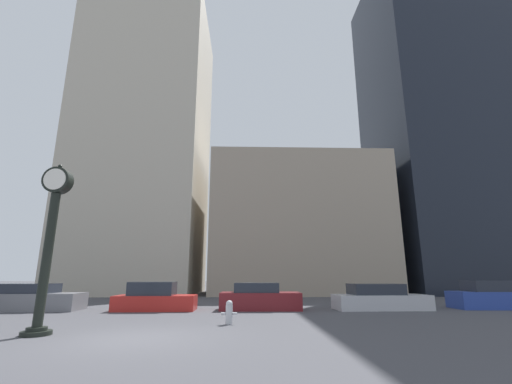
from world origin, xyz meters
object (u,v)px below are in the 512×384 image
(car_maroon, at_px, (260,298))
(fire_hydrant_near, at_px, (229,312))
(car_red, at_px, (155,298))
(car_silver, at_px, (379,299))
(car_grey, at_px, (29,299))
(car_blue, at_px, (497,297))
(street_clock, at_px, (50,237))

(car_maroon, xyz_separation_m, fire_hydrant_near, (-1.27, -5.11, -0.15))
(car_red, xyz_separation_m, car_silver, (11.07, 0.00, -0.03))
(car_maroon, distance_m, car_silver, 5.95)
(car_grey, bearing_deg, fire_hydrant_near, -29.34)
(car_blue, xyz_separation_m, fire_hydrant_near, (-13.44, -5.33, -0.19))
(car_grey, bearing_deg, street_clock, -59.63)
(car_grey, bearing_deg, car_silver, -2.62)
(car_grey, bearing_deg, car_red, -3.14)
(car_silver, height_order, car_blue, car_blue)
(car_red, xyz_separation_m, car_blue, (17.29, 0.36, 0.04))
(street_clock, xyz_separation_m, car_blue, (18.77, 7.43, -2.18))
(street_clock, height_order, car_maroon, street_clock)
(car_silver, bearing_deg, car_red, 178.11)
(street_clock, distance_m, car_silver, 14.58)
(car_blue, bearing_deg, car_maroon, -176.59)
(street_clock, height_order, car_blue, street_clock)
(street_clock, height_order, fire_hydrant_near, street_clock)
(street_clock, bearing_deg, car_silver, 29.41)
(street_clock, distance_m, car_maroon, 10.02)
(car_red, xyz_separation_m, fire_hydrant_near, (3.85, -4.97, -0.15))
(car_silver, bearing_deg, car_grey, 177.83)
(car_silver, xyz_separation_m, fire_hydrant_near, (-7.22, -4.97, -0.12))
(car_maroon, xyz_separation_m, car_blue, (12.17, 0.22, 0.04))
(car_maroon, bearing_deg, street_clock, -130.88)
(car_red, relative_size, car_blue, 0.84)
(car_grey, relative_size, car_silver, 1.05)
(car_maroon, bearing_deg, car_blue, 2.62)
(fire_hydrant_near, bearing_deg, car_silver, 34.55)
(fire_hydrant_near, bearing_deg, car_blue, 21.65)
(car_maroon, xyz_separation_m, car_silver, (5.95, -0.14, -0.03))
(street_clock, xyz_separation_m, fire_hydrant_near, (5.33, 2.10, -2.36))
(fire_hydrant_near, bearing_deg, car_grey, 153.01)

